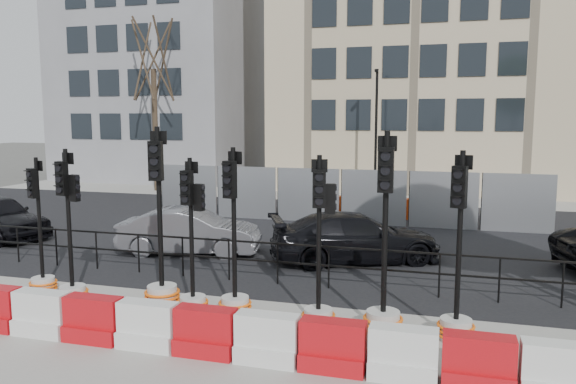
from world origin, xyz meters
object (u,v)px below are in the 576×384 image
(traffic_signal_h, at_px, (457,303))
(car_c, at_px, (355,238))
(traffic_signal_a, at_px, (42,266))
(traffic_signal_d, at_px, (193,278))

(traffic_signal_h, distance_m, car_c, 5.49)
(traffic_signal_a, xyz_separation_m, traffic_signal_h, (8.71, -0.28, 0.06))
(traffic_signal_a, bearing_deg, car_c, 56.22)
(traffic_signal_a, relative_size, traffic_signal_h, 0.91)
(traffic_signal_a, relative_size, traffic_signal_d, 0.97)
(traffic_signal_a, xyz_separation_m, traffic_signal_d, (3.77, -0.33, 0.12))
(car_c, bearing_deg, traffic_signal_h, -177.07)
(traffic_signal_d, relative_size, traffic_signal_h, 0.93)
(traffic_signal_a, distance_m, traffic_signal_h, 8.71)
(car_c, bearing_deg, traffic_signal_a, 102.15)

